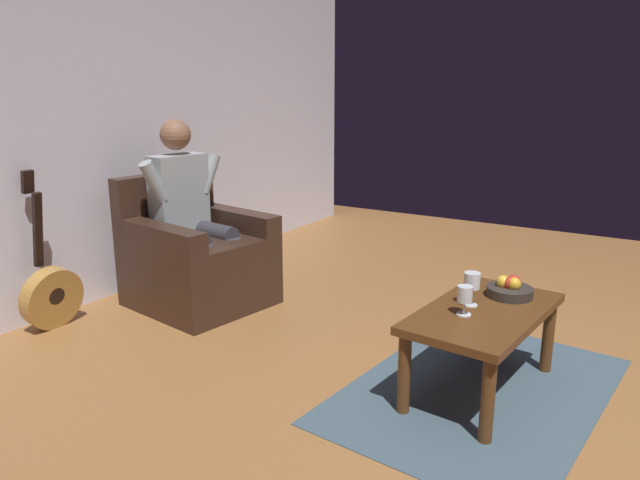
{
  "coord_description": "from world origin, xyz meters",
  "views": [
    {
      "loc": [
        2.7,
        0.3,
        1.49
      ],
      "look_at": [
        -0.3,
        -1.52,
        0.58
      ],
      "focal_mm": 33.82,
      "sensor_mm": 36.0,
      "label": 1
    }
  ],
  "objects_px": {
    "armchair": "(196,260)",
    "coffee_table": "(483,323)",
    "wine_glass_near": "(465,296)",
    "wine_glass_far": "(472,283)",
    "person_seated": "(189,207)",
    "guitar": "(51,293)",
    "fruit_bowl": "(510,289)"
  },
  "relations": [
    {
      "from": "wine_glass_near",
      "to": "guitar",
      "type": "bearing_deg",
      "value": -79.2
    },
    {
      "from": "guitar",
      "to": "wine_glass_far",
      "type": "distance_m",
      "value": 2.55
    },
    {
      "from": "person_seated",
      "to": "fruit_bowl",
      "type": "bearing_deg",
      "value": 100.14
    },
    {
      "from": "wine_glass_near",
      "to": "wine_glass_far",
      "type": "xyz_separation_m",
      "value": [
        -0.14,
        -0.01,
        0.02
      ]
    },
    {
      "from": "guitar",
      "to": "fruit_bowl",
      "type": "bearing_deg",
      "value": 108.07
    },
    {
      "from": "person_seated",
      "to": "guitar",
      "type": "height_order",
      "value": "person_seated"
    },
    {
      "from": "person_seated",
      "to": "guitar",
      "type": "bearing_deg",
      "value": -18.29
    },
    {
      "from": "coffee_table",
      "to": "wine_glass_far",
      "type": "distance_m",
      "value": 0.2
    },
    {
      "from": "wine_glass_far",
      "to": "coffee_table",
      "type": "bearing_deg",
      "value": 79.14
    },
    {
      "from": "guitar",
      "to": "wine_glass_near",
      "type": "distance_m",
      "value": 2.53
    },
    {
      "from": "wine_glass_far",
      "to": "fruit_bowl",
      "type": "xyz_separation_m",
      "value": [
        -0.23,
        0.13,
        -0.08
      ]
    },
    {
      "from": "person_seated",
      "to": "wine_glass_near",
      "type": "height_order",
      "value": "person_seated"
    },
    {
      "from": "wine_glass_near",
      "to": "fruit_bowl",
      "type": "relative_size",
      "value": 0.62
    },
    {
      "from": "wine_glass_far",
      "to": "fruit_bowl",
      "type": "distance_m",
      "value": 0.28
    },
    {
      "from": "person_seated",
      "to": "wine_glass_near",
      "type": "bearing_deg",
      "value": 89.83
    },
    {
      "from": "armchair",
      "to": "coffee_table",
      "type": "relative_size",
      "value": 0.98
    },
    {
      "from": "armchair",
      "to": "person_seated",
      "type": "bearing_deg",
      "value": -90.0
    },
    {
      "from": "person_seated",
      "to": "wine_glass_far",
      "type": "relative_size",
      "value": 7.47
    },
    {
      "from": "armchair",
      "to": "person_seated",
      "type": "height_order",
      "value": "person_seated"
    },
    {
      "from": "coffee_table",
      "to": "wine_glass_far",
      "type": "bearing_deg",
      "value": -100.86
    },
    {
      "from": "wine_glass_far",
      "to": "armchair",
      "type": "bearing_deg",
      "value": -95.58
    },
    {
      "from": "wine_glass_far",
      "to": "fruit_bowl",
      "type": "bearing_deg",
      "value": 151.1
    },
    {
      "from": "person_seated",
      "to": "guitar",
      "type": "relative_size",
      "value": 1.27
    },
    {
      "from": "coffee_table",
      "to": "guitar",
      "type": "distance_m",
      "value": 2.6
    },
    {
      "from": "wine_glass_far",
      "to": "fruit_bowl",
      "type": "relative_size",
      "value": 0.73
    },
    {
      "from": "person_seated",
      "to": "wine_glass_near",
      "type": "xyz_separation_m",
      "value": [
        0.34,
        2.04,
        -0.15
      ]
    },
    {
      "from": "coffee_table",
      "to": "guitar",
      "type": "xyz_separation_m",
      "value": [
        0.6,
        -2.53,
        -0.13
      ]
    },
    {
      "from": "person_seated",
      "to": "coffee_table",
      "type": "bearing_deg",
      "value": 93.46
    },
    {
      "from": "armchair",
      "to": "coffee_table",
      "type": "xyz_separation_m",
      "value": [
        0.21,
        2.06,
        0.05
      ]
    },
    {
      "from": "coffee_table",
      "to": "wine_glass_far",
      "type": "height_order",
      "value": "wine_glass_far"
    },
    {
      "from": "armchair",
      "to": "fruit_bowl",
      "type": "xyz_separation_m",
      "value": [
        -0.04,
        2.12,
        0.16
      ]
    },
    {
      "from": "armchair",
      "to": "wine_glass_far",
      "type": "xyz_separation_m",
      "value": [
        0.19,
        1.99,
        0.24
      ]
    }
  ]
}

